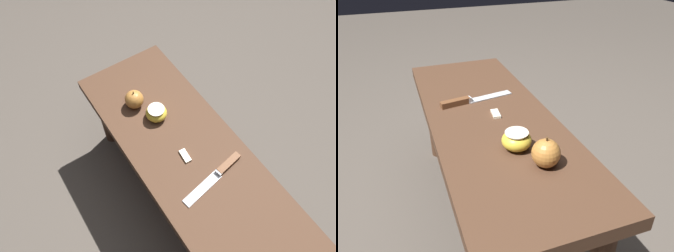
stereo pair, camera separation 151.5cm
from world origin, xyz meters
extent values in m
plane|color=#4C443D|center=(0.00, 0.00, 0.00)|extent=(8.00, 8.00, 0.00)
cube|color=#472D1E|center=(0.00, 0.00, 0.40)|extent=(1.04, 0.38, 0.04)
cylinder|color=#472D1E|center=(-0.46, -0.13, 0.19)|extent=(0.06, 0.06, 0.38)
cylinder|color=#472D1E|center=(-0.46, 0.13, 0.19)|extent=(0.06, 0.06, 0.38)
cube|color=#B7BABF|center=(-0.13, 0.04, 0.42)|extent=(0.06, 0.16, 0.00)
cube|color=#B7BABF|center=(-0.12, -0.04, 0.43)|extent=(0.03, 0.02, 0.02)
cube|color=brown|center=(-0.11, -0.09, 0.43)|extent=(0.04, 0.10, 0.02)
sphere|color=#B27233|center=(0.29, 0.05, 0.46)|extent=(0.07, 0.07, 0.07)
cylinder|color=#4C3319|center=(0.29, 0.05, 0.50)|extent=(0.01, 0.01, 0.01)
ellipsoid|color=gold|center=(0.20, 0.01, 0.45)|extent=(0.08, 0.08, 0.05)
cylinder|color=silver|center=(0.20, 0.01, 0.47)|extent=(0.06, 0.06, 0.00)
cube|color=silver|center=(0.00, 0.02, 0.43)|extent=(0.05, 0.03, 0.01)
camera|label=1|loc=(-0.40, 0.36, 1.46)|focal=35.00mm
camera|label=2|loc=(0.87, -0.26, 0.92)|focal=35.00mm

